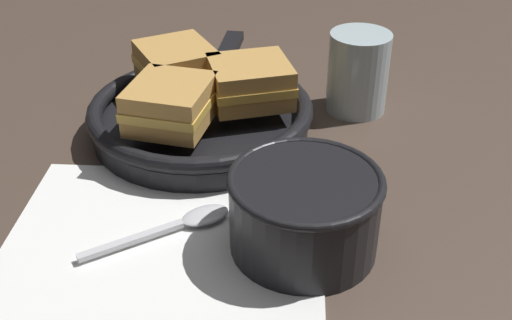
{
  "coord_description": "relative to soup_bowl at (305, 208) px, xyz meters",
  "views": [
    {
      "loc": [
        0.02,
        -0.5,
        0.38
      ],
      "look_at": [
        0.04,
        0.02,
        0.04
      ],
      "focal_mm": 45.0,
      "sensor_mm": 36.0,
      "label": 1
    }
  ],
  "objects": [
    {
      "name": "skillet",
      "position": [
        -0.1,
        0.21,
        -0.02
      ],
      "size": [
        0.26,
        0.36,
        0.04
      ],
      "color": "black",
      "rests_on": "ground_plane"
    },
    {
      "name": "napkin",
      "position": [
        -0.13,
        0.01,
        -0.04
      ],
      "size": [
        0.31,
        0.27,
        0.0
      ],
      "color": "white",
      "rests_on": "ground_plane"
    },
    {
      "name": "spoon",
      "position": [
        -0.11,
        0.03,
        -0.03
      ],
      "size": [
        0.14,
        0.08,
        0.01
      ],
      "rotation": [
        0.0,
        0.0,
        0.49
      ],
      "color": "silver",
      "rests_on": "napkin"
    },
    {
      "name": "sandwich_near_right",
      "position": [
        -0.13,
        0.15,
        0.02
      ],
      "size": [
        0.1,
        0.11,
        0.05
      ],
      "rotation": [
        0.0,
        0.0,
        6.0
      ],
      "color": "#C18E47",
      "rests_on": "skillet"
    },
    {
      "name": "ground_plane",
      "position": [
        -0.08,
        0.06,
        -0.04
      ],
      "size": [
        4.0,
        4.0,
        0.0
      ],
      "primitive_type": "plane",
      "color": "#47382D"
    },
    {
      "name": "sandwich_near_left",
      "position": [
        -0.13,
        0.25,
        0.02
      ],
      "size": [
        0.11,
        0.11,
        0.05
      ],
      "rotation": [
        0.0,
        0.0,
        3.58
      ],
      "color": "#C18E47",
      "rests_on": "skillet"
    },
    {
      "name": "drinking_glass",
      "position": [
        0.09,
        0.26,
        0.01
      ],
      "size": [
        0.07,
        0.07,
        0.1
      ],
      "color": "silver",
      "rests_on": "ground_plane"
    },
    {
      "name": "sandwich_far_left",
      "position": [
        -0.04,
        0.2,
        0.02
      ],
      "size": [
        0.1,
        0.1,
        0.05
      ],
      "rotation": [
        0.0,
        0.0,
        8.06
      ],
      "color": "#C18E47",
      "rests_on": "skillet"
    },
    {
      "name": "soup_bowl",
      "position": [
        0.0,
        0.0,
        0.0
      ],
      "size": [
        0.13,
        0.13,
        0.08
      ],
      "color": "black",
      "rests_on": "ground_plane"
    }
  ]
}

